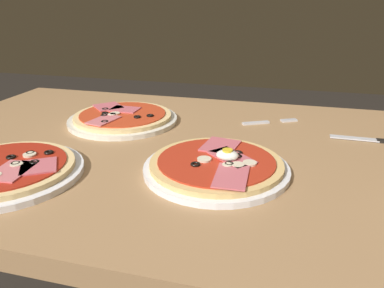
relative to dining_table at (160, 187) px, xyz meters
The scene contains 6 objects.
dining_table is the anchor object (origin of this frame).
pizza_foreground 0.23m from the dining_table, 34.86° to the right, with size 0.29×0.29×0.05m.
pizza_across_left 0.23m from the dining_table, 139.55° to the left, with size 0.30×0.30×0.03m.
pizza_across_right 0.35m from the dining_table, 133.61° to the right, with size 0.29×0.29×0.03m.
fork 0.34m from the dining_table, 43.29° to the left, with size 0.15×0.09×0.00m.
knife 0.54m from the dining_table, 15.89° to the left, with size 0.20×0.02×0.01m.
Camera 1 is at (0.28, -0.76, 1.09)m, focal length 34.83 mm.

